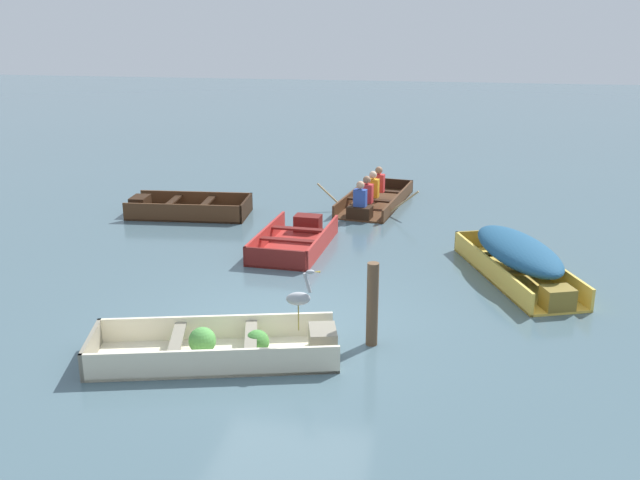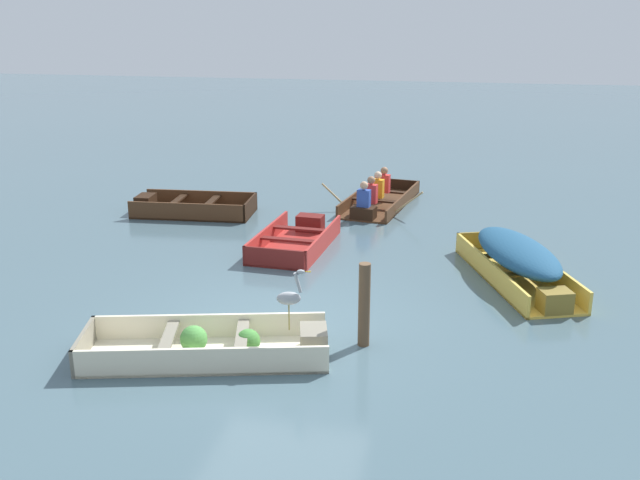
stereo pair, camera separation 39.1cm
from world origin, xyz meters
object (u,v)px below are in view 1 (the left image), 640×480
object	(u,v)px
skiff_yellow_mid_moored	(518,256)
heron_on_dinghy	(299,297)
skiff_red_near_moored	(296,240)
mooring_post	(372,304)
skiff_dark_varnish_outer_moored	(183,209)
dinghy_cream_foreground	(226,347)
rowboat_dark_varnish_with_crew	(373,198)

from	to	relation	value
skiff_yellow_mid_moored	heron_on_dinghy	size ratio (longest dim) A/B	4.09
skiff_red_near_moored	mooring_post	bearing A→B (deg)	-64.53
skiff_dark_varnish_outer_moored	mooring_post	bearing A→B (deg)	-49.87
dinghy_cream_foreground	skiff_red_near_moored	bearing A→B (deg)	90.92
skiff_red_near_moored	heron_on_dinghy	xyz separation A→B (m)	(1.05, -4.67, 0.74)
dinghy_cream_foreground	mooring_post	size ratio (longest dim) A/B	2.86
dinghy_cream_foreground	rowboat_dark_varnish_with_crew	world-z (taller)	rowboat_dark_varnish_with_crew
skiff_red_near_moored	heron_on_dinghy	bearing A→B (deg)	-77.28
skiff_red_near_moored	mooring_post	distance (m)	4.58
skiff_red_near_moored	skiff_yellow_mid_moored	distance (m)	4.32
dinghy_cream_foreground	skiff_yellow_mid_moored	size ratio (longest dim) A/B	1.00
dinghy_cream_foreground	mooring_post	distance (m)	2.07
skiff_yellow_mid_moored	rowboat_dark_varnish_with_crew	size ratio (longest dim) A/B	1.05
skiff_dark_varnish_outer_moored	heron_on_dinghy	distance (m)	7.68
mooring_post	skiff_yellow_mid_moored	bearing A→B (deg)	53.86
skiff_red_near_moored	rowboat_dark_varnish_with_crew	world-z (taller)	rowboat_dark_varnish_with_crew
dinghy_cream_foreground	skiff_yellow_mid_moored	xyz separation A→B (m)	(4.09, 3.77, 0.28)
rowboat_dark_varnish_with_crew	skiff_dark_varnish_outer_moored	bearing A→B (deg)	-160.90
skiff_red_near_moored	skiff_dark_varnish_outer_moored	xyz separation A→B (m)	(-3.02, 1.79, 0.01)
dinghy_cream_foreground	skiff_red_near_moored	world-z (taller)	dinghy_cream_foreground
dinghy_cream_foreground	mooring_post	bearing A→B (deg)	21.58
heron_on_dinghy	rowboat_dark_varnish_with_crew	bearing A→B (deg)	89.11
rowboat_dark_varnish_with_crew	heron_on_dinghy	xyz separation A→B (m)	(-0.12, -7.92, 0.66)
dinghy_cream_foreground	heron_on_dinghy	world-z (taller)	heron_on_dinghy
skiff_yellow_mid_moored	mooring_post	distance (m)	3.75
skiff_dark_varnish_outer_moored	heron_on_dinghy	size ratio (longest dim) A/B	3.30
mooring_post	heron_on_dinghy	bearing A→B (deg)	-148.30
skiff_yellow_mid_moored	mooring_post	bearing A→B (deg)	-126.14
skiff_yellow_mid_moored	dinghy_cream_foreground	bearing A→B (deg)	-137.34
dinghy_cream_foreground	heron_on_dinghy	bearing A→B (deg)	10.73
rowboat_dark_varnish_with_crew	dinghy_cream_foreground	bearing A→B (deg)	-97.73
skiff_yellow_mid_moored	mooring_post	world-z (taller)	mooring_post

